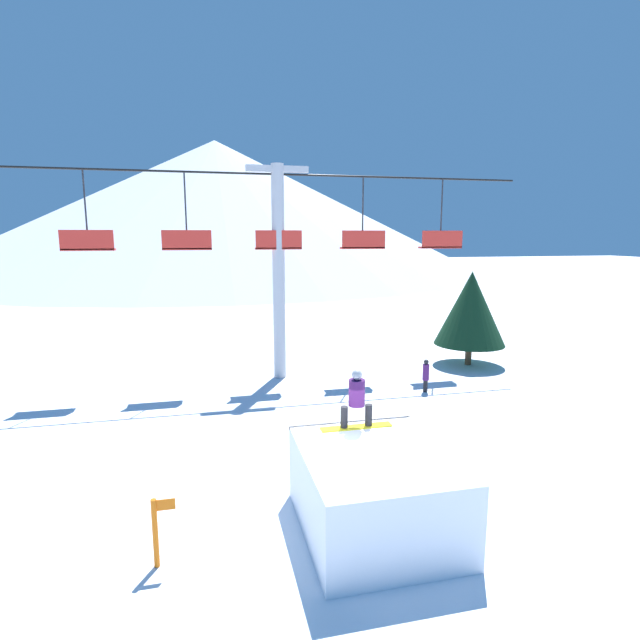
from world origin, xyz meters
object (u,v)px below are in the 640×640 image
trail_marker (156,530)px  distant_skier (426,374)px  snow_ramp (375,491)px  pine_tree_near (471,308)px  snowboarder (357,399)px

trail_marker → distant_skier: bearing=42.4°
trail_marker → snow_ramp: bearing=2.8°
pine_tree_near → trail_marker: size_ratio=3.30×
snow_ramp → trail_marker: (-4.06, -0.20, -0.12)m
snowboarder → trail_marker: bearing=-160.2°
trail_marker → distant_skier: 11.94m
pine_tree_near → distant_skier: 5.14m
trail_marker → distant_skier: size_ratio=1.03×
pine_tree_near → snowboarder: bearing=-130.3°
snowboarder → trail_marker: 4.60m
trail_marker → snowboarder: bearing=19.8°
snowboarder → distant_skier: (4.75, 6.59, -1.59)m
snowboarder → trail_marker: snowboarder is taller
snow_ramp → trail_marker: snow_ramp is taller
pine_tree_near → trail_marker: pine_tree_near is taller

